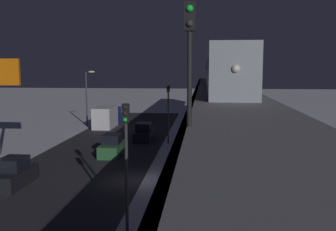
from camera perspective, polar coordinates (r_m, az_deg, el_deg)
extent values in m
plane|color=silver|center=(28.39, -4.91, -9.51)|extent=(240.00, 240.00, 0.00)
cube|color=#28282D|center=(29.64, -14.44, -8.99)|extent=(11.00, 81.77, 0.01)
cube|color=slate|center=(26.91, 8.96, 2.08)|extent=(5.00, 81.77, 0.80)
cube|color=#38383D|center=(26.87, 3.89, 2.14)|extent=(0.24, 80.13, 0.80)
cylinder|color=slate|center=(59.74, 6.94, 1.89)|extent=(1.40, 1.40, 5.39)
cylinder|color=slate|center=(43.49, 7.54, -0.08)|extent=(1.40, 1.40, 5.39)
cylinder|color=slate|center=(27.36, 8.84, -4.39)|extent=(1.40, 1.40, 5.39)
cube|color=#999EA8|center=(30.46, 8.61, 6.63)|extent=(2.90, 18.00, 3.40)
cube|color=black|center=(30.46, 8.62, 7.39)|extent=(2.94, 16.20, 0.90)
cube|color=#999EA8|center=(49.04, 7.37, 6.83)|extent=(2.90, 18.00, 3.40)
cube|color=black|center=(49.04, 7.38, 7.30)|extent=(2.94, 16.20, 0.90)
cube|color=#999EA8|center=(67.63, 6.82, 6.91)|extent=(2.90, 18.00, 3.40)
cube|color=black|center=(67.63, 6.82, 7.26)|extent=(2.94, 16.20, 0.90)
sphere|color=white|center=(21.43, 9.99, 6.86)|extent=(0.44, 0.44, 0.44)
cylinder|color=black|center=(12.60, 3.20, 5.58)|extent=(0.16, 0.16, 3.20)
cube|color=black|center=(12.70, 3.26, 14.41)|extent=(0.36, 0.28, 0.90)
sphere|color=#19F23F|center=(12.57, 3.24, 15.54)|extent=(0.22, 0.22, 0.22)
sphere|color=#333333|center=(12.52, 3.23, 13.46)|extent=(0.22, 0.22, 0.22)
cube|color=black|center=(43.24, -3.58, -2.95)|extent=(1.80, 4.37, 1.10)
cube|color=black|center=(43.08, -3.59, -1.65)|extent=(1.58, 2.10, 0.87)
cube|color=#2D6038|center=(36.31, -8.25, -4.96)|extent=(1.80, 4.17, 1.10)
cube|color=black|center=(36.12, -8.28, -3.43)|extent=(1.58, 2.00, 0.87)
cube|color=black|center=(28.98, -21.86, -8.53)|extent=(1.80, 4.29, 1.10)
cube|color=black|center=(28.74, -21.95, -6.64)|extent=(1.58, 2.06, 0.87)
cube|color=navy|center=(56.35, -8.30, 0.03)|extent=(2.30, 2.20, 2.40)
cube|color=silver|center=(52.67, -9.27, -0.27)|extent=(2.40, 5.00, 2.80)
cylinder|color=#2D2D2D|center=(19.21, -6.15, -9.16)|extent=(0.16, 0.16, 5.50)
cube|color=black|center=(18.57, -6.28, 0.36)|extent=(0.32, 0.32, 0.90)
sphere|color=black|center=(18.36, -6.40, 1.23)|extent=(0.20, 0.20, 0.20)
sphere|color=black|center=(18.39, -6.39, 0.30)|extent=(0.20, 0.20, 0.20)
sphere|color=#19E53F|center=(18.43, -6.38, -0.63)|extent=(0.20, 0.20, 0.20)
cylinder|color=#2D2D2D|center=(40.84, 0.04, -0.41)|extent=(0.16, 0.16, 5.50)
cube|color=black|center=(40.54, 0.04, 4.08)|extent=(0.32, 0.32, 0.90)
sphere|color=black|center=(40.34, 0.02, 4.49)|extent=(0.20, 0.20, 0.20)
sphere|color=black|center=(40.36, 0.02, 4.07)|extent=(0.20, 0.20, 0.20)
sphere|color=#19E53F|center=(40.38, 0.02, 3.64)|extent=(0.20, 0.20, 0.20)
cylinder|color=#38383D|center=(54.39, -11.96, 2.39)|extent=(0.20, 0.20, 7.50)
ellipsoid|color=#F4E5B2|center=(53.98, -11.25, 6.36)|extent=(0.90, 0.44, 0.30)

